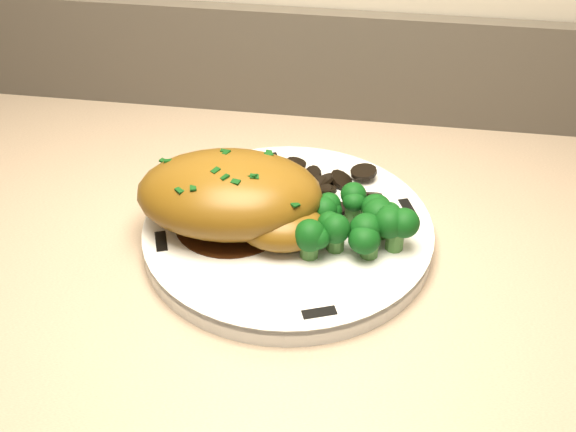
# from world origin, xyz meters

# --- Properties ---
(plate) EXTENTS (0.30, 0.30, 0.02)m
(plate) POSITION_xyz_m (-0.26, 1.76, 0.90)
(plate) COLOR white
(plate) RESTS_ON counter
(rim_accent_0) EXTENTS (0.02, 0.03, 0.00)m
(rim_accent_0) POSITION_xyz_m (-0.15, 1.80, 0.91)
(rim_accent_0) COLOR black
(rim_accent_0) RESTS_ON plate
(rim_accent_1) EXTENTS (0.03, 0.02, 0.00)m
(rim_accent_1) POSITION_xyz_m (-0.30, 1.86, 0.91)
(rim_accent_1) COLOR black
(rim_accent_1) RESTS_ON plate
(rim_accent_2) EXTENTS (0.02, 0.03, 0.00)m
(rim_accent_2) POSITION_xyz_m (-0.36, 1.72, 0.91)
(rim_accent_2) COLOR black
(rim_accent_2) RESTS_ON plate
(rim_accent_3) EXTENTS (0.03, 0.02, 0.00)m
(rim_accent_3) POSITION_xyz_m (-0.22, 1.66, 0.91)
(rim_accent_3) COLOR black
(rim_accent_3) RESTS_ON plate
(gravy_pool) EXTENTS (0.10, 0.10, 0.00)m
(gravy_pool) POSITION_xyz_m (-0.31, 1.76, 0.91)
(gravy_pool) COLOR black
(gravy_pool) RESTS_ON plate
(chicken_breast) EXTENTS (0.17, 0.12, 0.06)m
(chicken_breast) POSITION_xyz_m (-0.30, 1.75, 0.94)
(chicken_breast) COLOR brown
(chicken_breast) RESTS_ON plate
(mushroom_pile) EXTENTS (0.09, 0.07, 0.02)m
(mushroom_pile) POSITION_xyz_m (-0.22, 1.81, 0.92)
(mushroom_pile) COLOR black
(mushroom_pile) RESTS_ON plate
(broccoli_florets) EXTENTS (0.09, 0.07, 0.04)m
(broccoli_florets) POSITION_xyz_m (-0.20, 1.74, 0.93)
(broccoli_florets) COLOR #447A33
(broccoli_florets) RESTS_ON plate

